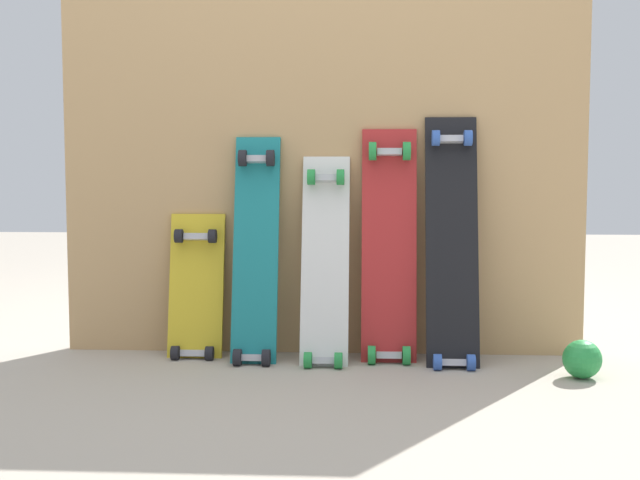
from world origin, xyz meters
name	(u,v)px	position (x,y,z in m)	size (l,w,h in m)	color
ground_plane	(321,355)	(0.00, 0.00, 0.00)	(12.00, 12.00, 0.00)	#A89E8E
plywood_wall_panel	(322,168)	(0.00, 0.07, 0.71)	(1.99, 0.04, 1.43)	tan
skateboard_yellow	(196,295)	(-0.48, -0.03, 0.23)	(0.21, 0.18, 0.61)	gold
skateboard_teal	(255,257)	(-0.24, -0.07, 0.38)	(0.17, 0.26, 0.90)	#197A7F
skateboard_white	(325,268)	(0.02, -0.08, 0.35)	(0.18, 0.29, 0.83)	silver
skateboard_red	(389,253)	(0.26, -0.04, 0.40)	(0.20, 0.22, 0.92)	#B22626
skateboard_black	(452,249)	(0.48, -0.08, 0.42)	(0.19, 0.29, 0.97)	black
rubber_ball	(582,359)	(0.91, -0.30, 0.07)	(0.13, 0.13, 0.13)	#268C3F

